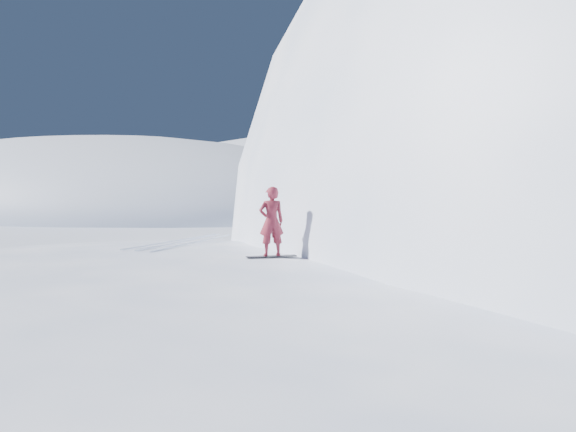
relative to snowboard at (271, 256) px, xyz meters
name	(u,v)px	position (x,y,z in m)	size (l,w,h in m)	color
ground	(85,363)	(-3.16, -3.78, -2.41)	(400.00, 400.00, 0.00)	white
near_ridge	(194,337)	(-2.16, -0.78, -2.41)	(36.00, 28.00, 4.80)	white
peak_shoulder	(549,275)	(6.84, 16.22, -2.41)	(28.00, 24.00, 18.00)	white
far_ridge_a	(84,212)	(-73.16, 56.22, -2.41)	(120.00, 70.00, 28.00)	white
far_ridge_c	(331,206)	(-43.16, 106.22, -2.41)	(140.00, 90.00, 36.00)	white
wind_bumps	(131,338)	(-3.72, -1.66, -2.41)	(16.00, 14.40, 1.00)	white
snowboard	(271,256)	(0.00, 0.00, 0.00)	(1.43, 0.27, 0.02)	black
snowboarder	(271,221)	(0.00, 0.00, 0.98)	(0.71, 0.47, 1.94)	maroon
vapor_plume	(43,217)	(-63.44, 39.97, -2.41)	(10.85, 8.68, 7.60)	white
board_tracks	(185,241)	(-4.87, 2.19, 0.01)	(1.89, 5.97, 0.04)	silver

